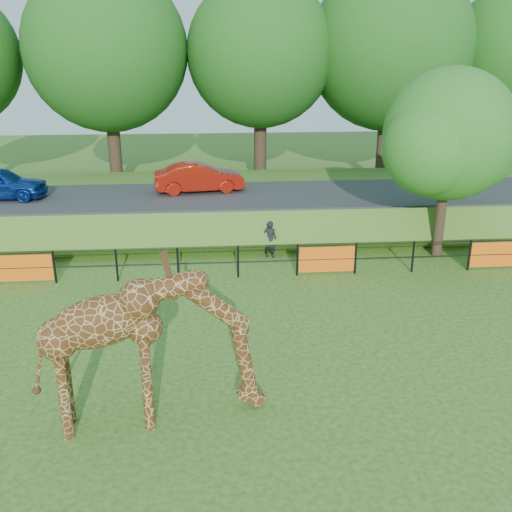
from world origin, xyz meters
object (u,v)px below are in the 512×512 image
object	(u,v)px
visitor	(270,239)
tree_east	(451,140)
giraffe	(152,349)
car_red	(199,178)

from	to	relation	value
visitor	tree_east	xyz separation A→B (m)	(6.32, -0.28, 3.58)
giraffe	car_red	distance (m)	14.41
car_red	visitor	size ratio (longest dim) A/B	2.75
giraffe	visitor	size ratio (longest dim) A/B	3.25
car_red	visitor	world-z (taller)	car_red
giraffe	visitor	world-z (taller)	giraffe
giraffe	visitor	distance (m)	10.28
visitor	tree_east	distance (m)	7.27
giraffe	tree_east	size ratio (longest dim) A/B	0.67
visitor	car_red	bearing A→B (deg)	-37.49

